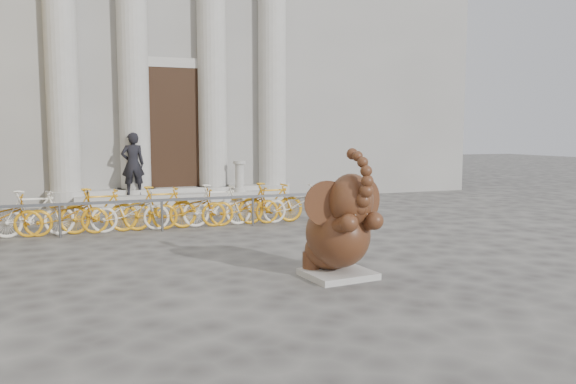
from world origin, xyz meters
name	(u,v)px	position (x,y,z in m)	size (l,w,h in m)	color
ground	(281,278)	(0.00, 0.00, 0.00)	(80.00, 80.00, 0.00)	#474442
classical_building	(152,35)	(0.00, 14.93, 5.98)	(22.00, 10.70, 12.00)	gray
entrance_steps	(178,199)	(0.00, 9.40, 0.18)	(6.00, 1.20, 0.36)	#A8A59E
elephant_statue	(339,231)	(0.82, -0.30, 0.71)	(1.31, 1.50, 1.96)	#A8A59E
bike_rack	(160,208)	(-1.13, 4.99, 0.50)	(8.47, 0.53, 1.00)	slate
pedestrian	(133,164)	(-1.33, 9.31, 1.28)	(0.67, 0.44, 1.85)	black
balustrade_post	(240,177)	(1.88, 9.10, 0.81)	(0.39, 0.39, 0.97)	#A8A59E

